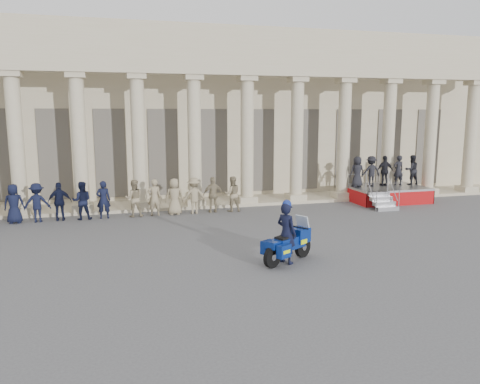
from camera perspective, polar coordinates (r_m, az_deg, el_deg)
name	(u,v)px	position (r m, az deg, el deg)	size (l,w,h in m)	color
ground	(196,258)	(15.00, -5.33, -8.01)	(90.00, 90.00, 0.00)	#4D4D4F
building	(155,113)	(28.96, -10.38, 9.41)	(40.00, 12.50, 9.00)	tan
officer_rank	(26,203)	(21.43, -24.62, -1.25)	(18.28, 0.63, 1.65)	black
reviewing_stand	(384,177)	(25.38, 17.18, 1.73)	(3.97, 3.78, 2.35)	gray
motorcycle	(289,243)	(14.46, 5.94, -6.24)	(1.90, 1.41, 1.37)	black
rider	(286,232)	(14.28, 5.67, -4.87)	(0.73, 0.82, 1.97)	black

